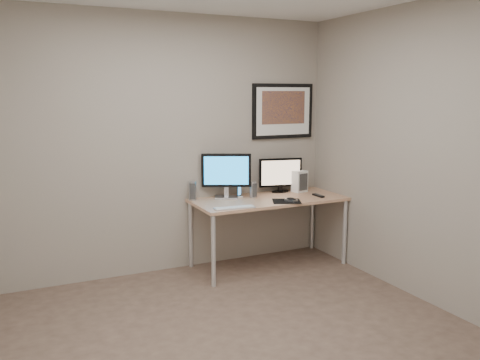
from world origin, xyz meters
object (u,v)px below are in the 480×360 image
Objects in this scene: fan_unit at (300,181)px; monitor_tv at (280,174)px; framed_art at (283,111)px; monitor_large at (226,174)px; keyboard at (235,208)px; speaker_left at (192,191)px; desk at (269,204)px; phone_dock at (239,191)px; speaker_right at (253,190)px.

monitor_tv is at bearing 146.82° from fan_unit.
monitor_large is at bearing -170.00° from framed_art.
monitor_tv is (-0.07, -0.10, -0.69)m from framed_art.
monitor_tv is at bearing 38.14° from keyboard.
speaker_left is at bearing -176.34° from framed_art.
speaker_left is (-0.75, 0.26, 0.16)m from desk.
monitor_large is at bearing 164.17° from fan_unit.
fan_unit is (1.00, 0.43, 0.11)m from keyboard.
phone_dock is 0.55× the size of fan_unit.
monitor_tv reaches higher than phone_dock.
speaker_left is 0.50m from phone_dock.
speaker_left is (-1.10, -0.07, -0.79)m from framed_art.
speaker_left is (-1.03, 0.02, -0.11)m from monitor_tv.
framed_art is 4.38× the size of speaker_right.
fan_unit is at bearing -24.85° from phone_dock.
speaker_right is (0.26, -0.10, -0.18)m from monitor_large.
framed_art is 1.56× the size of monitor_tv.
monitor_tv is 0.45m from speaker_right.
monitor_tv is 1.03m from speaker_left.
speaker_right is 0.15m from phone_dock.
monitor_large is 0.24m from phone_dock.
framed_art reaches higher than speaker_left.
speaker_left reaches higher than speaker_right.
fan_unit is at bearing 18.80° from desk.
monitor_tv is at bearing -127.81° from framed_art.
fan_unit reaches higher than speaker_left.
keyboard is at bearing -135.06° from monitor_tv.
monitor_large reaches higher than desk.
monitor_tv is at bearing 40.58° from desk.
desk is at bearing 33.08° from keyboard.
monitor_large reaches higher than speaker_left.
monitor_large is 1.00× the size of monitor_tv.
framed_art is 3.15× the size of fan_unit.
framed_art is 0.70m from monitor_tv.
fan_unit is (0.48, 0.16, 0.18)m from desk.
fan_unit is (0.61, 0.06, 0.03)m from speaker_right.
speaker_right is (0.62, -0.16, -0.01)m from speaker_left.
speaker_left is at bearing -168.86° from monitor_tv.
monitor_tv is 0.23m from fan_unit.
keyboard is at bearing -152.65° from desk.
fan_unit is (0.13, -0.17, -0.77)m from framed_art.
keyboard is (-0.12, -0.47, -0.25)m from monitor_large.
phone_dock is at bearing 146.96° from desk.
phone_dock reaches higher than keyboard.
desk is at bearing -126.89° from monitor_tv.
speaker_left is at bearing 119.25° from keyboard.
phone_dock is (-0.13, 0.07, -0.02)m from speaker_right.
phone_dock is 0.75m from fan_unit.
fan_unit is at bearing 29.11° from keyboard.
desk is 0.34m from phone_dock.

